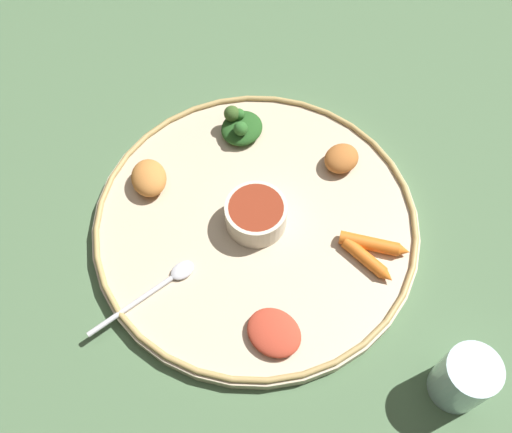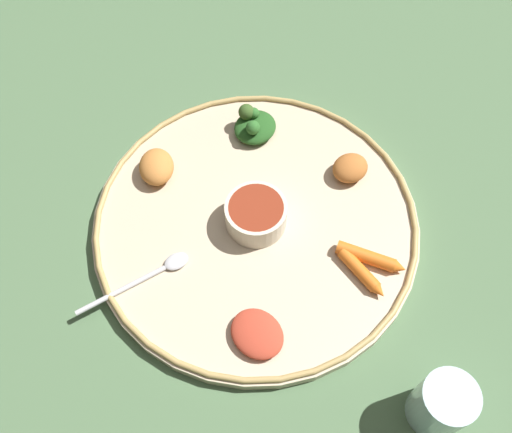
% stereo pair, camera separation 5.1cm
% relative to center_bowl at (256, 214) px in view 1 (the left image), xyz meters
% --- Properties ---
extents(ground_plane, '(2.40, 2.40, 0.00)m').
position_rel_center_bowl_xyz_m(ground_plane, '(0.00, 0.00, -0.04)').
color(ground_plane, '#4C6B47').
extents(platter, '(0.46, 0.46, 0.02)m').
position_rel_center_bowl_xyz_m(platter, '(0.00, 0.00, -0.03)').
color(platter, '#C6B293').
rests_on(platter, ground_plane).
extents(platter_rim, '(0.45, 0.45, 0.01)m').
position_rel_center_bowl_xyz_m(platter_rim, '(0.00, 0.00, -0.02)').
color(platter_rim, tan).
rests_on(platter_rim, platter).
extents(center_bowl, '(0.09, 0.09, 0.04)m').
position_rel_center_bowl_xyz_m(center_bowl, '(0.00, 0.00, 0.00)').
color(center_bowl, beige).
rests_on(center_bowl, platter).
extents(spoon, '(0.10, 0.14, 0.01)m').
position_rel_center_bowl_xyz_m(spoon, '(-0.09, 0.13, -0.02)').
color(spoon, silver).
rests_on(spoon, platter).
extents(greens_pile, '(0.09, 0.09, 0.04)m').
position_rel_center_bowl_xyz_m(greens_pile, '(0.16, 0.01, -0.01)').
color(greens_pile, '#23511E').
rests_on(greens_pile, platter).
extents(carrot_near_spoon, '(0.07, 0.07, 0.02)m').
position_rel_center_bowl_xyz_m(carrot_near_spoon, '(-0.07, -0.15, -0.01)').
color(carrot_near_spoon, orange).
rests_on(carrot_near_spoon, platter).
extents(carrot_outer, '(0.05, 0.10, 0.02)m').
position_rel_center_bowl_xyz_m(carrot_outer, '(-0.05, -0.16, -0.01)').
color(carrot_outer, orange).
rests_on(carrot_outer, platter).
extents(mound_squash, '(0.07, 0.06, 0.03)m').
position_rel_center_bowl_xyz_m(mound_squash, '(0.07, 0.15, -0.01)').
color(mound_squash, '#C67A38').
rests_on(mound_squash, platter).
extents(mound_chickpea, '(0.07, 0.07, 0.03)m').
position_rel_center_bowl_xyz_m(mound_chickpea, '(0.09, -0.13, -0.01)').
color(mound_chickpea, '#B2662D').
rests_on(mound_chickpea, platter).
extents(mound_berbere_red, '(0.09, 0.09, 0.02)m').
position_rel_center_bowl_xyz_m(mound_berbere_red, '(-0.16, -0.01, -0.01)').
color(mound_berbere_red, '#B73D28').
rests_on(mound_berbere_red, platter).
extents(drinking_glass, '(0.07, 0.07, 0.09)m').
position_rel_center_bowl_xyz_m(drinking_glass, '(-0.24, -0.23, -0.00)').
color(drinking_glass, silver).
rests_on(drinking_glass, ground_plane).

